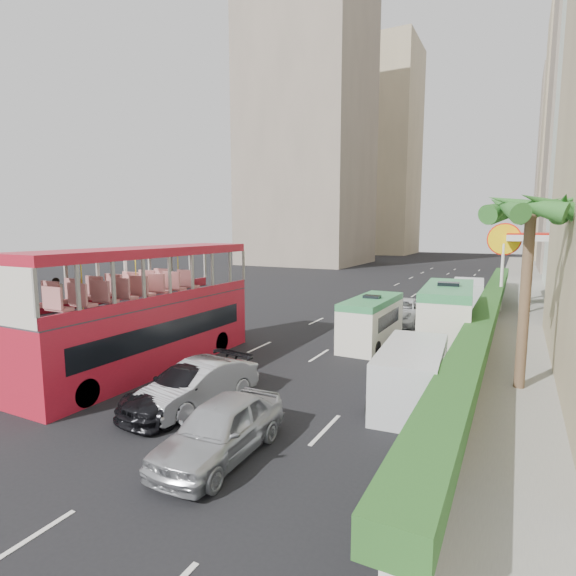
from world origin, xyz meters
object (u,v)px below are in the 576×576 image
Objects in this scene: double_decker_bus at (147,309)px; minibus_far at (447,315)px; car_silver_lane_a at (199,405)px; car_black at (187,407)px; panel_van_near at (411,376)px; minibus_near at (371,321)px; palm_tree at (525,299)px; shell_station at (557,272)px; panel_van_far at (468,295)px; car_silver_lane_b at (221,456)px; van_asset at (402,323)px.

double_decker_bus is 14.34m from minibus_far.
minibus_far is (6.14, 11.91, 1.50)m from car_silver_lane_a.
minibus_far is at bearing 70.06° from car_black.
minibus_far reaches higher than panel_van_near.
car_black is at bearing -104.76° from minibus_near.
shell_station is (2.20, 19.00, -0.63)m from palm_tree.
minibus_far is 1.06× the size of palm_tree.
panel_van_far is 6.20m from shell_station.
minibus_near is (7.14, 8.03, -1.34)m from double_decker_bus.
car_silver_lane_b is 29.20m from shell_station.
van_asset is 0.79× the size of minibus_far.
minibus_near is 3.78m from minibus_far.
van_asset is at bearing 87.65° from car_silver_lane_b.
minibus_far is (3.53, 14.33, 1.50)m from car_silver_lane_b.
double_decker_bus reaches higher than car_silver_lane_b.
panel_van_far is 17.41m from palm_tree.
car_silver_lane_b is at bearing -28.86° from car_black.
panel_van_near is (3.23, -12.80, 0.97)m from van_asset.
car_silver_lane_b is 3.56m from car_black.
double_decker_bus is 10.83m from minibus_near.
car_silver_lane_b is 0.65× the size of minibus_far.
car_silver_lane_a is 0.65× the size of minibus_far.
palm_tree reaches higher than shell_station.
shell_station is at bearing 72.85° from car_silver_lane_a.
double_decker_bus reaches higher than panel_van_far.
minibus_near is 0.67× the size of shell_station.
minibus_near is 17.46m from shell_station.
car_silver_lane_a is (4.38, -2.21, -2.53)m from double_decker_bus.
minibus_near reaches higher than car_black.
minibus_near is 8.09m from palm_tree.
minibus_far is (6.39, 12.21, 1.50)m from car_black.
car_silver_lane_b is at bearing -89.52° from minibus_near.
car_silver_lane_a is at bearing -156.03° from panel_van_near.
car_black is at bearing -31.38° from double_decker_bus.
minibus_near is (0.15, 12.67, 1.19)m from car_silver_lane_b.
double_decker_bus is 2.12× the size of panel_van_far.
car_silver_lane_a is 13.48m from minibus_far.
minibus_far is (10.52, 9.69, -1.03)m from double_decker_bus.
double_decker_bus is at bearing -120.20° from panel_van_far.
car_black is at bearing -97.14° from van_asset.
van_asset is 12.33m from palm_tree.
palm_tree reaches higher than car_black.
double_decker_bus is 15.97m from van_asset.
car_black is 24.28m from panel_van_far.
car_silver_lane_a reaches higher than car_black.
double_decker_bus is at bearing 160.80° from car_silver_lane_a.
car_silver_lane_b is 18.59m from van_asset.
double_decker_bus is at bearing 156.29° from car_black.
car_black is (-2.86, 2.12, 0.00)m from car_silver_lane_b.
panel_van_near is at bearing -71.92° from van_asset.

